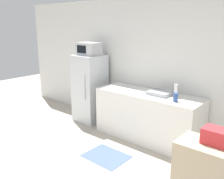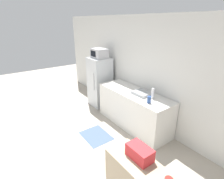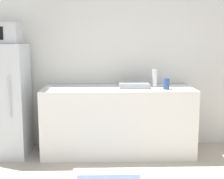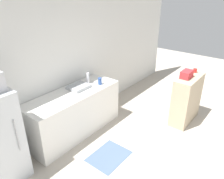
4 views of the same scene
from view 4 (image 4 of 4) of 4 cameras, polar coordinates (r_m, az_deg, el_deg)
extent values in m
cube|color=silver|center=(4.33, -13.70, 5.71)|extent=(8.00, 0.06, 2.60)
cylinder|color=#B7B7BC|center=(3.36, -23.54, -10.96)|extent=(0.02, 0.02, 0.51)
cube|color=silver|center=(4.40, -9.83, -5.99)|extent=(1.97, 0.69, 0.89)
cube|color=#9EA3A8|center=(4.33, -8.68, 0.71)|extent=(0.40, 0.34, 0.06)
cylinder|color=silver|center=(4.49, -6.38, 2.98)|extent=(0.06, 0.06, 0.23)
cylinder|color=#2D4C8C|center=(4.43, -3.19, 2.19)|extent=(0.08, 0.08, 0.14)
cube|color=tan|center=(4.94, 18.88, -2.44)|extent=(0.87, 0.35, 1.03)
cube|color=red|center=(4.64, 18.92, 3.78)|extent=(0.29, 0.18, 0.15)
cylinder|color=red|center=(5.01, 20.87, 4.65)|extent=(0.08, 0.08, 0.08)
cube|color=slate|center=(4.01, -0.82, -17.00)|extent=(0.71, 0.55, 0.01)
camera|label=1|loc=(4.84, 49.08, 9.67)|focal=40.00mm
camera|label=2|loc=(5.19, 38.12, 17.64)|focal=28.00mm
camera|label=3|loc=(2.78, 58.11, -13.43)|focal=50.00mm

